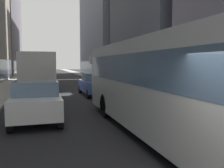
{
  "coord_description": "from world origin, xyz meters",
  "views": [
    {
      "loc": [
        -2.61,
        -2.51,
        2.32
      ],
      "look_at": [
        0.48,
        7.81,
        1.4
      ],
      "focal_mm": 38.52,
      "sensor_mm": 36.0,
      "label": 1
    }
  ],
  "objects_px": {
    "transit_bus": "(173,82)",
    "car_white_van": "(36,100)",
    "car_blue_hatchback": "(95,84)",
    "box_truck": "(38,72)",
    "car_black_suv": "(39,72)"
  },
  "relations": [
    {
      "from": "car_black_suv",
      "to": "box_truck",
      "type": "bearing_deg",
      "value": -90.0
    },
    {
      "from": "car_blue_hatchback",
      "to": "box_truck",
      "type": "distance_m",
      "value": 4.47
    },
    {
      "from": "car_blue_hatchback",
      "to": "box_truck",
      "type": "height_order",
      "value": "box_truck"
    },
    {
      "from": "car_blue_hatchback",
      "to": "car_white_van",
      "type": "relative_size",
      "value": 0.92
    },
    {
      "from": "car_blue_hatchback",
      "to": "box_truck",
      "type": "bearing_deg",
      "value": 155.71
    },
    {
      "from": "transit_bus",
      "to": "car_white_van",
      "type": "xyz_separation_m",
      "value": [
        -4.0,
        4.02,
        -0.95
      ]
    },
    {
      "from": "car_black_suv",
      "to": "box_truck",
      "type": "height_order",
      "value": "box_truck"
    },
    {
      "from": "transit_bus",
      "to": "box_truck",
      "type": "xyz_separation_m",
      "value": [
        -4.0,
        12.54,
        -0.11
      ]
    },
    {
      "from": "car_blue_hatchback",
      "to": "car_white_van",
      "type": "distance_m",
      "value": 7.82
    },
    {
      "from": "car_blue_hatchback",
      "to": "car_white_van",
      "type": "height_order",
      "value": "same"
    },
    {
      "from": "transit_bus",
      "to": "box_truck",
      "type": "bearing_deg",
      "value": 107.69
    },
    {
      "from": "transit_bus",
      "to": "box_truck",
      "type": "distance_m",
      "value": 13.16
    },
    {
      "from": "car_blue_hatchback",
      "to": "box_truck",
      "type": "xyz_separation_m",
      "value": [
        -4.0,
        1.8,
        0.85
      ]
    },
    {
      "from": "car_white_van",
      "to": "box_truck",
      "type": "bearing_deg",
      "value": 90.0
    },
    {
      "from": "transit_bus",
      "to": "car_black_suv",
      "type": "relative_size",
      "value": 2.75
    }
  ]
}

